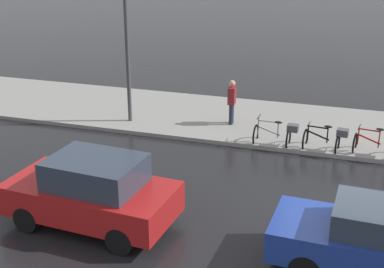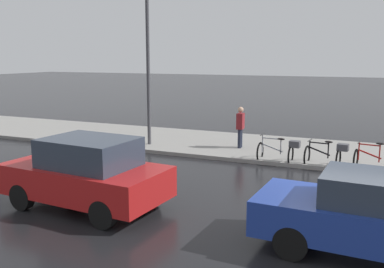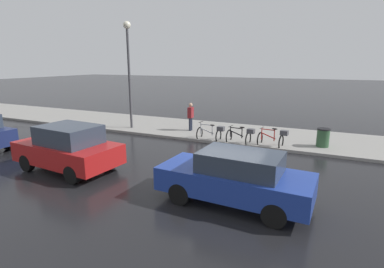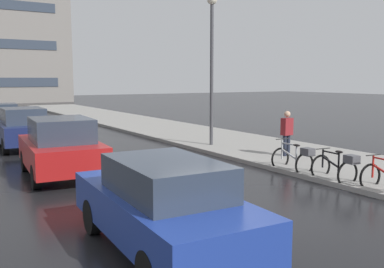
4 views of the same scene
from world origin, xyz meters
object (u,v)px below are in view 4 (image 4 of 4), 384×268
bicycle_third (295,158)px  car_red (61,147)px  car_blue (163,204)px  streetlamp (212,47)px  bicycle_second (338,167)px  car_navy (23,128)px  car_black (3,118)px  pedestrian (287,132)px

bicycle_third → car_red: car_red is taller
bicycle_third → car_blue: bearing=-153.5°
streetlamp → bicycle_second: bearing=-95.2°
car_navy → streetlamp: bearing=-30.5°
car_black → bicycle_second: bearing=-70.6°
car_blue → streetlamp: size_ratio=0.71×
bicycle_second → streetlamp: size_ratio=0.22×
bicycle_second → car_navy: (-6.05, 10.89, 0.37)m
car_navy → car_black: car_navy is taller
bicycle_second → pedestrian: (1.42, 3.39, 0.50)m
pedestrian → streetlamp: size_ratio=0.28×
car_red → streetlamp: streetlamp is taller
car_blue → car_black: car_black is taller
car_red → bicycle_second: bearing=-39.2°
bicycle_third → car_navy: (-6.04, 9.34, 0.37)m
bicycle_second → streetlamp: 7.89m
car_navy → pedestrian: (7.46, -7.50, 0.13)m
bicycle_third → car_black: size_ratio=0.37×
car_navy → pedestrian: 10.58m
pedestrian → bicycle_third: bearing=-127.7°
bicycle_second → car_red: 7.87m
car_blue → car_navy: 12.42m
car_blue → car_red: bearing=89.2°
car_blue → car_navy: bearing=89.4°
car_red → pedestrian: pedestrian is taller
car_red → car_navy: car_red is taller
car_navy → bicycle_third: bearing=-57.1°
bicycle_third → car_red: bearing=150.7°
streetlamp → bicycle_third: bearing=-96.7°
bicycle_second → car_black: bearing=109.4°
pedestrian → streetlamp: 4.83m
car_blue → pedestrian: size_ratio=2.54×
car_blue → pedestrian: (7.59, 4.92, 0.18)m
car_black → car_blue: bearing=-90.7°
car_red → streetlamp: (6.72, 2.00, 3.28)m
bicycle_third → car_blue: size_ratio=0.32×
car_red → car_black: 11.96m
car_red → car_black: bearing=89.4°
car_blue → car_red: (0.09, 6.49, 0.07)m
streetlamp → pedestrian: bearing=-77.6°
streetlamp → car_black: bearing=123.5°
car_blue → car_navy: car_navy is taller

